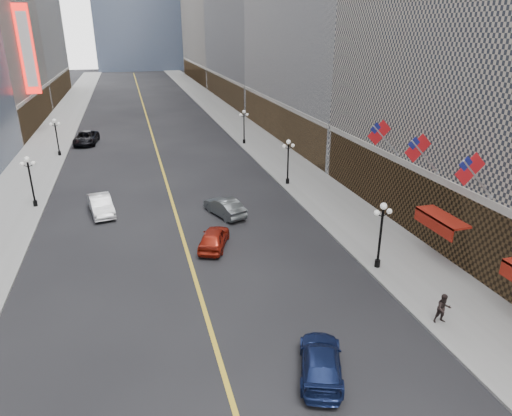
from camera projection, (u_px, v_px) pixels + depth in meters
sidewalk_east at (252, 137)px, 66.55m from camera, size 6.00×230.00×0.15m
sidewalk_west at (46, 149)px, 59.58m from camera, size 6.00×230.00×0.15m
lane_line at (150, 129)px, 72.05m from camera, size 0.25×200.00×0.02m
streetlamp_east_1 at (381, 229)px, 29.12m from camera, size 1.26×0.44×4.52m
streetlamp_east_2 at (288, 157)px, 45.25m from camera, size 1.26×0.44×4.52m
streetlamp_east_3 at (244, 123)px, 61.38m from camera, size 1.26×0.44×4.52m
streetlamp_west_2 at (30, 176)px, 39.38m from camera, size 1.26×0.44×4.52m
streetlamp_west_3 at (56, 133)px, 55.51m from camera, size 1.26×0.44×4.52m
flag_3 at (472, 172)px, 25.70m from camera, size 2.87×0.12×2.87m
flag_4 at (420, 150)px, 30.18m from camera, size 2.87×0.12×2.87m
flag_5 at (381, 135)px, 34.66m from camera, size 2.87×0.12×2.87m
awning_c at (440, 219)px, 30.13m from camera, size 1.40×4.00×0.93m
theatre_marquee at (27, 50)px, 63.69m from camera, size 2.00×0.55×12.00m
car_nb_mid at (101, 205)px, 38.81m from camera, size 2.52×5.09×1.60m
car_nb_far at (86, 138)px, 62.29m from camera, size 3.42×6.33×1.69m
car_sb_near at (321, 361)px, 20.79m from camera, size 3.44×5.05×1.36m
car_sb_mid at (214, 238)px, 32.87m from camera, size 3.25×4.70×1.48m
car_sb_far at (225, 207)px, 38.51m from camera, size 3.09×4.89×1.52m
ped_east_walk at (443, 309)px, 24.13m from camera, size 0.89×0.59×1.70m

